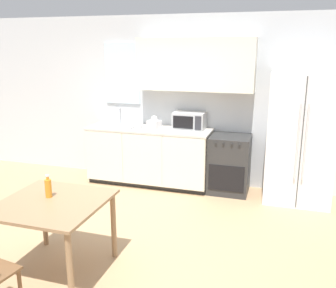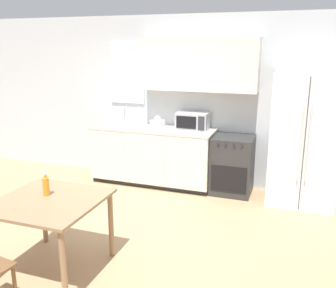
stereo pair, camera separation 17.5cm
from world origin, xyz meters
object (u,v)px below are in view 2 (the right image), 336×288
(refrigerator, at_px, (304,140))
(coffee_mug, at_px, (141,127))
(oven_range, at_px, (232,165))
(drink_bottle, at_px, (46,186))
(dining_table, at_px, (50,210))
(microwave, at_px, (193,121))

(refrigerator, distance_m, coffee_mug, 2.45)
(oven_range, distance_m, drink_bottle, 3.00)
(dining_table, height_order, drink_bottle, drink_bottle)
(oven_range, distance_m, dining_table, 3.01)
(oven_range, xyz_separation_m, microwave, (-0.68, 0.10, 0.63))
(oven_range, relative_size, dining_table, 0.90)
(dining_table, relative_size, drink_bottle, 4.21)
(oven_range, bearing_deg, microwave, 171.31)
(oven_range, distance_m, coffee_mug, 1.55)
(oven_range, bearing_deg, refrigerator, -2.85)
(refrigerator, height_order, dining_table, refrigerator)
(dining_table, bearing_deg, refrigerator, 48.49)
(microwave, distance_m, coffee_mug, 0.82)
(refrigerator, distance_m, drink_bottle, 3.52)
(oven_range, distance_m, refrigerator, 1.12)
(oven_range, bearing_deg, drink_bottle, -118.70)
(oven_range, xyz_separation_m, coffee_mug, (-1.44, -0.19, 0.54))
(microwave, relative_size, coffee_mug, 4.27)
(microwave, xyz_separation_m, dining_table, (-0.66, -2.79, -0.42))
(dining_table, distance_m, drink_bottle, 0.24)
(refrigerator, height_order, drink_bottle, refrigerator)
(oven_range, height_order, dining_table, oven_range)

